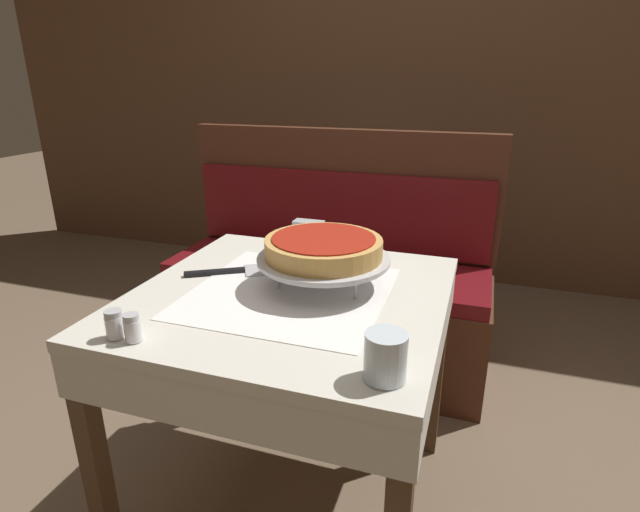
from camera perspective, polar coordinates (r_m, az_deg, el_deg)
The scene contains 13 objects.
ground_plane at distance 1.77m, azimuth -2.99°, elevation -26.08°, with size 14.00×14.00×0.00m, color brown.
dining_table_front at distance 1.38m, azimuth -3.46°, elevation -7.69°, with size 0.82×0.82×0.73m.
dining_table_rear at distance 2.92m, azimuth 4.34°, elevation 6.96°, with size 0.65×0.65×0.72m.
booth_bench at distance 2.28m, azimuth 0.92°, elevation -4.61°, with size 1.42×0.48×1.05m.
back_wall_panel at distance 3.24m, azimuth 10.79°, elevation 18.43°, with size 6.00×0.04×2.40m, color brown.
pizza_pan_stand at distance 1.35m, azimuth 0.40°, elevation -0.49°, with size 0.36×0.36×0.08m.
deep_dish_pizza at distance 1.34m, azimuth 0.41°, elevation 1.02°, with size 0.32×0.32×0.06m.
pizza_server at distance 1.49m, azimuth -9.21°, elevation -1.68°, with size 0.27×0.19×0.01m.
water_glass_near at distance 0.97m, azimuth 7.50°, elevation -11.29°, with size 0.08×0.08×0.10m.
salt_shaker at distance 1.20m, azimuth -22.44°, elevation -7.21°, with size 0.04×0.04×0.06m.
pepper_shaker at distance 1.17m, azimuth -20.65°, elevation -7.67°, with size 0.04×0.04×0.06m.
napkin_holder at distance 1.67m, azimuth -1.31°, elevation 2.54°, with size 0.10×0.05×0.09m.
condiment_caddy at distance 2.81m, azimuth 4.30°, elevation 9.49°, with size 0.12×0.12×0.17m.
Camera 1 is at (0.47, -1.13, 1.27)m, focal length 28.00 mm.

